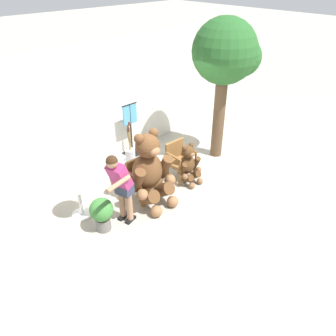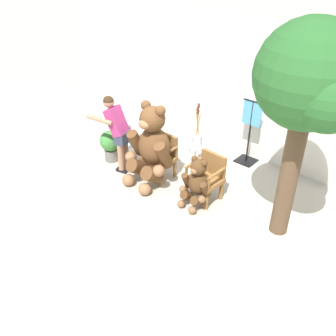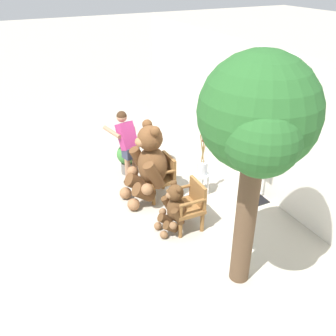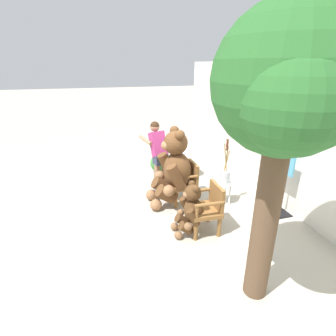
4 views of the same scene
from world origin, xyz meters
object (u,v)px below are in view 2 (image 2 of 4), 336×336
Objects in this scene: person_visitor at (117,128)px; clothing_display_stand at (250,131)px; wooden_chair_left at (161,155)px; round_side_table at (130,130)px; wooden_chair_right at (207,176)px; white_stool at (196,151)px; patio_tree at (312,84)px; potted_plant at (111,144)px; teddy_bear_large at (151,146)px; brush_bucket at (197,138)px; teddy_bear_small at (197,183)px.

person_visitor is 1.14× the size of clothing_display_stand.
wooden_chair_left is 1.31m from round_side_table.
round_side_table is (-2.37, 0.37, -0.01)m from wooden_chair_right.
white_stool is 1.15m from clothing_display_stand.
patio_tree is 4.33m from potted_plant.
teddy_bear_large is 0.81m from person_visitor.
wooden_chair_left is at bearing 89.61° from teddy_bear_large.
wooden_chair_right is (1.10, -0.00, 0.00)m from wooden_chair_left.
brush_bucket is 1.10m from clothing_display_stand.
clothing_display_stand is (0.70, 0.84, 0.36)m from white_stool.
clothing_display_stand is (0.99, 1.86, -0.06)m from teddy_bear_large.
white_stool is 0.49× the size of brush_bucket.
patio_tree is 2.86m from clothing_display_stand.
wooden_chair_left is at bearing -16.18° from round_side_table.
clothing_display_stand is at bearing 61.94° from teddy_bear_large.
wooden_chair_right is 0.92× the size of brush_bucket.
wooden_chair_left reaches higher than round_side_table.
teddy_bear_large is at bearing -106.27° from brush_bucket.
teddy_bear_small reaches higher than round_side_table.
patio_tree reaches higher than round_side_table.
teddy_bear_small is 1.38× the size of potted_plant.
person_visitor is at bearing -15.80° from potted_plant.
teddy_bear_small reaches higher than wooden_chair_right.
wooden_chair_left is 1.89m from clothing_display_stand.
person_visitor is at bearing -134.20° from brush_bucket.
wooden_chair_left is at bearing -121.86° from clothing_display_stand.
clothing_display_stand is at bearing 50.58° from brush_bucket.
patio_tree is (2.30, -0.72, 1.86)m from brush_bucket.
wooden_chair_left and wooden_chair_right have the same top height.
wooden_chair_right reaches higher than white_stool.
person_visitor reaches higher than teddy_bear_small.
brush_bucket is (0.00, -0.00, 0.28)m from white_stool.
clothing_display_stand is (2.25, 1.22, 0.27)m from round_side_table.
person_visitor reaches higher than wooden_chair_right.
round_side_table is at bearing 153.29° from teddy_bear_large.
clothing_display_stand reaches higher than wooden_chair_left.
wooden_chair_right is 0.56× the size of person_visitor.
wooden_chair_right reaches higher than round_side_table.
round_side_table is at bearing 122.10° from person_visitor.
patio_tree is at bearing 6.79° from person_visitor.
potted_plant is at bearing -173.34° from wooden_chair_right.
brush_bucket reaches higher than round_side_table.
white_stool is at bearing 137.37° from wooden_chair_right.
teddy_bear_small is at bearing -14.89° from wooden_chair_left.
brush_bucket is 0.68× the size of clothing_display_stand.
wooden_chair_right is at bearing -8.80° from round_side_table.
wooden_chair_left is 0.56× the size of person_visitor.
teddy_bear_small is 2.45m from round_side_table.
teddy_bear_large is (-0.00, -0.27, 0.32)m from wooden_chair_left.
wooden_chair_left is 1.19× the size of round_side_table.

